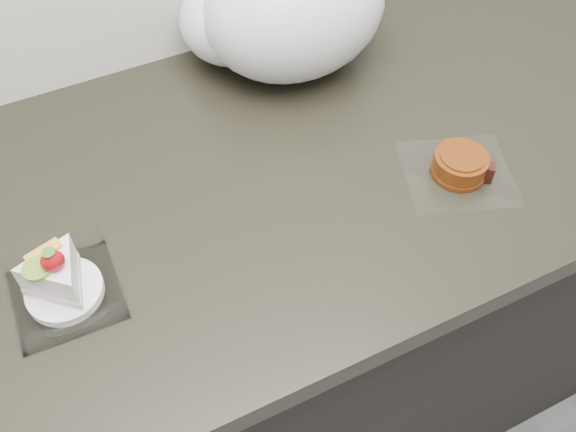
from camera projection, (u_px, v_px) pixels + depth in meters
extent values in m
cube|color=black|center=(233.00, 346.00, 1.27)|extent=(2.00, 0.60, 0.86)
cube|color=black|center=(211.00, 199.00, 0.92)|extent=(2.04, 0.64, 0.04)
cube|color=white|center=(67.00, 295.00, 0.79)|extent=(0.13, 0.13, 0.00)
cylinder|color=white|center=(65.00, 291.00, 0.79)|extent=(0.09, 0.09, 0.01)
ellipsoid|color=red|center=(53.00, 261.00, 0.72)|extent=(0.03, 0.02, 0.03)
cone|color=#2D7223|center=(49.00, 254.00, 0.71)|extent=(0.02, 0.02, 0.01)
cylinder|color=#7EAB31|center=(37.00, 269.00, 0.73)|extent=(0.03, 0.03, 0.00)
cube|color=orange|center=(43.00, 252.00, 0.74)|extent=(0.05, 0.03, 0.00)
cube|color=white|center=(458.00, 173.00, 0.92)|extent=(0.19, 0.19, 0.00)
cylinder|color=maroon|center=(460.00, 165.00, 0.91)|extent=(0.09, 0.09, 0.03)
cylinder|color=maroon|center=(458.00, 171.00, 0.92)|extent=(0.09, 0.09, 0.01)
cylinder|color=maroon|center=(463.00, 156.00, 0.89)|extent=(0.07, 0.07, 0.00)
cube|color=black|center=(486.00, 172.00, 0.90)|extent=(0.03, 0.03, 0.03)
ellipsoid|color=white|center=(295.00, 9.00, 0.99)|extent=(0.35, 0.31, 0.22)
ellipsoid|color=white|center=(233.00, 19.00, 1.01)|extent=(0.21, 0.20, 0.14)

